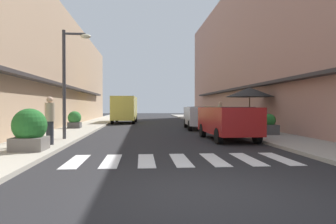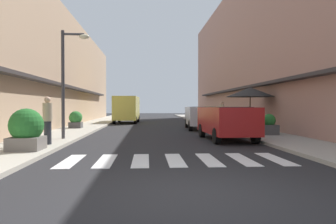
{
  "view_description": "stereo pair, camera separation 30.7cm",
  "coord_description": "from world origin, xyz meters",
  "px_view_note": "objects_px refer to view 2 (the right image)",
  "views": [
    {
      "loc": [
        -1.08,
        -5.28,
        1.5
      ],
      "look_at": [
        0.39,
        12.25,
        1.18
      ],
      "focal_mm": 33.88,
      "sensor_mm": 36.0,
      "label": 1
    },
    {
      "loc": [
        -0.78,
        -5.3,
        1.5
      ],
      "look_at": [
        0.39,
        12.25,
        1.18
      ],
      "focal_mm": 33.88,
      "sensor_mm": 36.0,
      "label": 2
    }
  ],
  "objects_px": {
    "parked_car_near": "(226,119)",
    "planter_midblock": "(269,125)",
    "parked_car_mid": "(201,115)",
    "planter_far": "(76,120)",
    "pedestrian_walking_near": "(48,119)",
    "street_lamp": "(68,71)",
    "pedestrian_walking_far": "(222,112)",
    "planter_corner": "(26,130)",
    "delivery_van": "(127,107)",
    "cafe_umbrella": "(250,92)"
  },
  "relations": [
    {
      "from": "cafe_umbrella",
      "to": "pedestrian_walking_far",
      "type": "bearing_deg",
      "value": 89.35
    },
    {
      "from": "planter_corner",
      "to": "planter_midblock",
      "type": "height_order",
      "value": "planter_corner"
    },
    {
      "from": "parked_car_mid",
      "to": "delivery_van",
      "type": "height_order",
      "value": "delivery_van"
    },
    {
      "from": "delivery_van",
      "to": "pedestrian_walking_far",
      "type": "relative_size",
      "value": 3.12
    },
    {
      "from": "cafe_umbrella",
      "to": "planter_midblock",
      "type": "bearing_deg",
      "value": -89.45
    },
    {
      "from": "street_lamp",
      "to": "pedestrian_walking_near",
      "type": "xyz_separation_m",
      "value": [
        -0.23,
        -2.05,
        -1.95
      ]
    },
    {
      "from": "planter_midblock",
      "to": "parked_car_mid",
      "type": "bearing_deg",
      "value": 114.38
    },
    {
      "from": "planter_corner",
      "to": "cafe_umbrella",
      "type": "bearing_deg",
      "value": 37.89
    },
    {
      "from": "delivery_van",
      "to": "cafe_umbrella",
      "type": "distance_m",
      "value": 13.33
    },
    {
      "from": "parked_car_near",
      "to": "delivery_van",
      "type": "height_order",
      "value": "delivery_van"
    },
    {
      "from": "parked_car_mid",
      "to": "planter_far",
      "type": "height_order",
      "value": "parked_car_mid"
    },
    {
      "from": "pedestrian_walking_near",
      "to": "pedestrian_walking_far",
      "type": "bearing_deg",
      "value": -125.9
    },
    {
      "from": "delivery_van",
      "to": "pedestrian_walking_near",
      "type": "relative_size",
      "value": 3.16
    },
    {
      "from": "parked_car_near",
      "to": "planter_corner",
      "type": "relative_size",
      "value": 3.32
    },
    {
      "from": "parked_car_near",
      "to": "pedestrian_walking_near",
      "type": "height_order",
      "value": "pedestrian_walking_near"
    },
    {
      "from": "parked_car_mid",
      "to": "pedestrian_walking_far",
      "type": "bearing_deg",
      "value": 61.46
    },
    {
      "from": "parked_car_mid",
      "to": "pedestrian_walking_far",
      "type": "height_order",
      "value": "pedestrian_walking_far"
    },
    {
      "from": "planter_corner",
      "to": "delivery_van",
      "type": "bearing_deg",
      "value": 83.79
    },
    {
      "from": "parked_car_near",
      "to": "planter_corner",
      "type": "xyz_separation_m",
      "value": [
        -7.29,
        -3.5,
        -0.16
      ]
    },
    {
      "from": "delivery_van",
      "to": "planter_midblock",
      "type": "bearing_deg",
      "value": -60.45
    },
    {
      "from": "delivery_van",
      "to": "planter_far",
      "type": "height_order",
      "value": "delivery_van"
    },
    {
      "from": "planter_midblock",
      "to": "pedestrian_walking_near",
      "type": "relative_size",
      "value": 0.58
    },
    {
      "from": "planter_midblock",
      "to": "planter_corner",
      "type": "bearing_deg",
      "value": -153.83
    },
    {
      "from": "delivery_van",
      "to": "planter_corner",
      "type": "xyz_separation_m",
      "value": [
        -2.0,
        -18.39,
        -0.65
      ]
    },
    {
      "from": "cafe_umbrella",
      "to": "street_lamp",
      "type": "bearing_deg",
      "value": -156.39
    },
    {
      "from": "parked_car_near",
      "to": "street_lamp",
      "type": "height_order",
      "value": "street_lamp"
    },
    {
      "from": "parked_car_mid",
      "to": "planter_corner",
      "type": "distance_m",
      "value": 12.49
    },
    {
      "from": "delivery_van",
      "to": "cafe_umbrella",
      "type": "bearing_deg",
      "value": -54.66
    },
    {
      "from": "pedestrian_walking_near",
      "to": "pedestrian_walking_far",
      "type": "height_order",
      "value": "pedestrian_walking_far"
    },
    {
      "from": "planter_midblock",
      "to": "cafe_umbrella",
      "type": "bearing_deg",
      "value": 90.55
    },
    {
      "from": "street_lamp",
      "to": "planter_corner",
      "type": "bearing_deg",
      "value": -97.23
    },
    {
      "from": "cafe_umbrella",
      "to": "planter_far",
      "type": "height_order",
      "value": "cafe_umbrella"
    },
    {
      "from": "pedestrian_walking_near",
      "to": "pedestrian_walking_far",
      "type": "distance_m",
      "value": 16.35
    },
    {
      "from": "parked_car_near",
      "to": "planter_midblock",
      "type": "bearing_deg",
      "value": 27.64
    },
    {
      "from": "parked_car_near",
      "to": "parked_car_mid",
      "type": "height_order",
      "value": "same"
    },
    {
      "from": "planter_midblock",
      "to": "planter_far",
      "type": "height_order",
      "value": "planter_far"
    },
    {
      "from": "street_lamp",
      "to": "planter_midblock",
      "type": "distance_m",
      "value": 9.67
    },
    {
      "from": "parked_car_mid",
      "to": "pedestrian_walking_near",
      "type": "xyz_separation_m",
      "value": [
        -7.07,
        -8.69,
        0.11
      ]
    },
    {
      "from": "delivery_van",
      "to": "planter_corner",
      "type": "bearing_deg",
      "value": -96.21
    },
    {
      "from": "pedestrian_walking_near",
      "to": "planter_corner",
      "type": "bearing_deg",
      "value": 81.47
    },
    {
      "from": "parked_car_mid",
      "to": "pedestrian_walking_near",
      "type": "height_order",
      "value": "pedestrian_walking_near"
    },
    {
      "from": "street_lamp",
      "to": "pedestrian_walking_far",
      "type": "bearing_deg",
      "value": 50.23
    },
    {
      "from": "cafe_umbrella",
      "to": "planter_far",
      "type": "relative_size",
      "value": 2.58
    },
    {
      "from": "delivery_van",
      "to": "street_lamp",
      "type": "relative_size",
      "value": 1.19
    },
    {
      "from": "street_lamp",
      "to": "cafe_umbrella",
      "type": "height_order",
      "value": "street_lamp"
    },
    {
      "from": "parked_car_near",
      "to": "parked_car_mid",
      "type": "relative_size",
      "value": 1.0
    },
    {
      "from": "parked_car_mid",
      "to": "pedestrian_walking_far",
      "type": "xyz_separation_m",
      "value": [
        2.49,
        4.57,
        0.12
      ]
    },
    {
      "from": "planter_far",
      "to": "pedestrian_walking_far",
      "type": "relative_size",
      "value": 0.61
    },
    {
      "from": "street_lamp",
      "to": "delivery_van",
      "type": "bearing_deg",
      "value": 84.03
    },
    {
      "from": "cafe_umbrella",
      "to": "planter_corner",
      "type": "relative_size",
      "value": 2.1
    }
  ]
}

